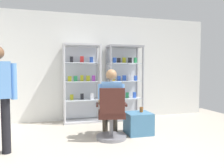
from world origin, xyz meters
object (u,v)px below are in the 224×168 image
(storage_crate, at_px, (138,123))
(tea_glass, at_px, (141,110))
(display_cabinet_left, at_px, (81,83))
(seated_shopkeeper, at_px, (111,100))
(display_cabinet_right, at_px, (124,82))
(office_chair, at_px, (112,118))

(storage_crate, relative_size, tea_glass, 4.71)
(display_cabinet_left, xyz_separation_m, tea_glass, (1.04, -1.32, -0.48))
(seated_shopkeeper, bearing_deg, display_cabinet_right, 62.94)
(office_chair, height_order, storage_crate, office_chair)
(tea_glass, bearing_deg, seated_shopkeeper, -172.62)
(seated_shopkeeper, distance_m, storage_crate, 0.77)
(display_cabinet_left, bearing_deg, display_cabinet_right, -0.01)
(office_chair, distance_m, seated_shopkeeper, 0.36)
(display_cabinet_right, relative_size, tea_glass, 18.14)
(seated_shopkeeper, relative_size, tea_glass, 12.31)
(display_cabinet_right, height_order, tea_glass, display_cabinet_right)
(storage_crate, bearing_deg, display_cabinet_right, 84.28)
(office_chair, distance_m, storage_crate, 0.67)
(display_cabinet_left, bearing_deg, tea_glass, -51.78)
(storage_crate, bearing_deg, display_cabinet_left, 125.46)
(display_cabinet_right, bearing_deg, display_cabinet_left, 179.99)
(tea_glass, bearing_deg, display_cabinet_right, 87.40)
(storage_crate, xyz_separation_m, tea_glass, (0.08, 0.03, 0.27))
(display_cabinet_right, distance_m, seated_shopkeeper, 1.60)
(display_cabinet_right, distance_m, office_chair, 1.83)
(seated_shopkeeper, bearing_deg, storage_crate, 5.07)
(display_cabinet_left, distance_m, office_chair, 1.70)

